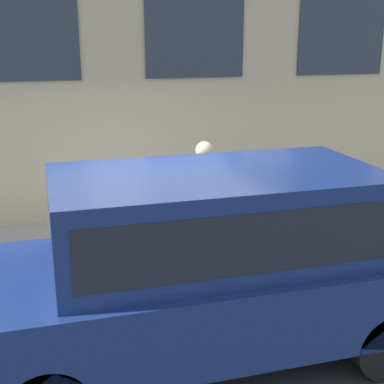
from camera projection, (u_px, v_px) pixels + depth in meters
ground_plane at (152, 294)px, 6.69m from camera, size 80.00×80.00×0.00m
sidewalk at (133, 249)px, 7.89m from camera, size 2.65×60.00×0.16m
fire_hydrant at (179, 231)px, 7.13m from camera, size 0.35×0.46×0.86m
person at (204, 185)px, 7.52m from camera, size 0.37×0.25×1.55m
parked_truck_navy_near at (210, 256)px, 5.13m from camera, size 1.81×4.92×1.90m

